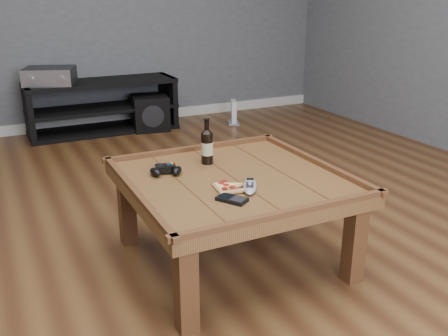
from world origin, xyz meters
name	(u,v)px	position (x,y,z in m)	size (l,w,h in m)	color
ground	(232,259)	(0.00, 0.00, 0.00)	(6.00, 6.00, 0.00)	#422413
baseboard	(99,121)	(0.00, 2.99, 0.05)	(5.00, 0.02, 0.10)	silver
coffee_table	(233,189)	(0.00, 0.00, 0.39)	(1.03, 1.03, 0.48)	#553218
media_console	(103,107)	(0.00, 2.75, 0.25)	(1.40, 0.45, 0.50)	black
beer_bottle	(207,146)	(-0.02, 0.25, 0.55)	(0.06, 0.06, 0.24)	black
game_controller	(166,170)	(-0.27, 0.18, 0.47)	(0.17, 0.14, 0.05)	black
pizza_slice	(227,188)	(-0.09, -0.12, 0.46)	(0.15, 0.23, 0.02)	#B3794E
smartphone	(232,199)	(-0.13, -0.25, 0.46)	(0.13, 0.15, 0.02)	black
remote_control	(250,186)	(0.00, -0.17, 0.46)	(0.15, 0.20, 0.03)	#91969E
av_receiver	(50,76)	(-0.45, 2.74, 0.57)	(0.52, 0.48, 0.15)	black
subwoofer	(150,113)	(0.43, 2.63, 0.17)	(0.38, 0.38, 0.34)	black
game_console	(233,113)	(1.28, 2.47, 0.11)	(0.17, 0.22, 0.24)	gray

